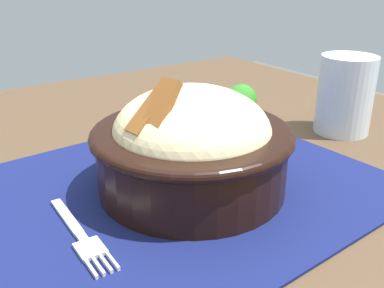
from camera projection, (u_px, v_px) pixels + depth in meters
name	position (u px, v px, depth m)	size (l,w,h in m)	color
table	(154.00, 239.00, 0.50)	(1.03, 0.98, 0.76)	#4C3826
placemat	(170.00, 189.00, 0.46)	(0.44, 0.35, 0.00)	#11194C
bowl	(192.00, 144.00, 0.44)	(0.21, 0.21, 0.13)	black
fork	(81.00, 236.00, 0.38)	(0.02, 0.13, 0.00)	silver
drinking_glass	(344.00, 100.00, 0.61)	(0.08, 0.08, 0.11)	silver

